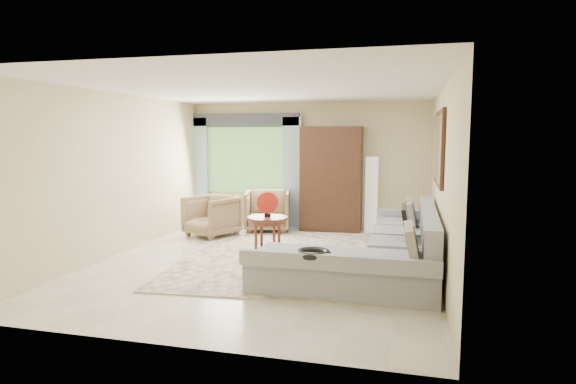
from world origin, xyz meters
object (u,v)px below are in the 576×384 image
(coffee_table, at_px, (268,236))
(floor_lamp, at_px, (372,195))
(potted_plant, at_px, (205,216))
(armchair_left, at_px, (212,216))
(armchair_right, at_px, (267,211))
(armoire, at_px, (331,179))
(tv_screen, at_px, (406,223))
(sectional_sofa, at_px, (386,254))

(coffee_table, distance_m, floor_lamp, 2.83)
(potted_plant, bearing_deg, floor_lamp, 8.73)
(armchair_left, height_order, armchair_right, armchair_right)
(coffee_table, relative_size, armoire, 0.30)
(tv_screen, xyz_separation_m, coffee_table, (-2.14, 0.48, -0.38))
(coffee_table, relative_size, potted_plant, 1.20)
(tv_screen, distance_m, armchair_right, 3.68)
(armchair_right, bearing_deg, floor_lamp, -1.07)
(armoire, bearing_deg, floor_lamp, 4.29)
(potted_plant, xyz_separation_m, floor_lamp, (3.37, 0.52, 0.48))
(armchair_left, relative_size, floor_lamp, 0.57)
(armchair_right, bearing_deg, potted_plant, 170.53)
(sectional_sofa, distance_m, armoire, 3.24)
(coffee_table, xyz_separation_m, potted_plant, (-1.92, 1.88, -0.07))
(sectional_sofa, bearing_deg, armchair_left, 152.20)
(armoire, xyz_separation_m, floor_lamp, (0.80, 0.06, -0.30))
(armchair_left, xyz_separation_m, potted_plant, (-0.44, 0.67, -0.12))
(armchair_left, bearing_deg, armoire, 52.44)
(sectional_sofa, height_order, coffee_table, sectional_sofa)
(coffee_table, relative_size, armchair_right, 0.71)
(armchair_left, bearing_deg, floor_lamp, 46.59)
(armoire, height_order, floor_lamp, armoire)
(potted_plant, height_order, armoire, armoire)
(armchair_left, xyz_separation_m, floor_lamp, (2.93, 1.19, 0.36))
(sectional_sofa, bearing_deg, armchair_right, 134.39)
(armchair_right, distance_m, potted_plant, 1.34)
(sectional_sofa, bearing_deg, coffee_table, 163.39)
(tv_screen, height_order, potted_plant, tv_screen)
(armchair_right, relative_size, potted_plant, 1.69)
(armoire, bearing_deg, potted_plant, -169.91)
(sectional_sofa, height_order, armchair_left, sectional_sofa)
(armoire, bearing_deg, armchair_left, -152.07)
(armchair_left, bearing_deg, sectional_sofa, -3.29)
(tv_screen, xyz_separation_m, armchair_left, (-3.63, 1.69, -0.33))
(armchair_left, distance_m, potted_plant, 0.81)
(sectional_sofa, relative_size, potted_plant, 6.50)
(coffee_table, xyz_separation_m, armoire, (0.64, 2.34, 0.71))
(tv_screen, distance_m, floor_lamp, 2.96)
(floor_lamp, bearing_deg, armchair_right, -168.00)
(potted_plant, distance_m, floor_lamp, 3.44)
(armchair_right, distance_m, armoire, 1.44)
(armoire, bearing_deg, armchair_right, -163.22)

